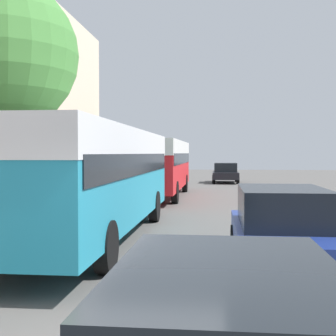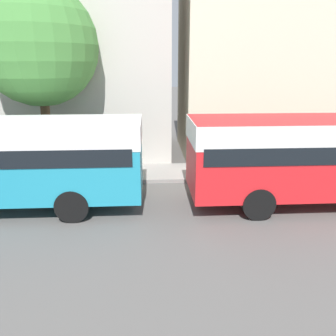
# 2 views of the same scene
# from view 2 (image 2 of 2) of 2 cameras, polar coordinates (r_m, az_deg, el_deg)

# --- Properties ---
(building_midblock) EXTENTS (6.30, 7.81, 11.25)m
(building_midblock) POSITION_cam_2_polar(r_m,az_deg,el_deg) (17.74, -13.69, 20.88)
(building_midblock) COLOR beige
(building_midblock) RESTS_ON ground_plane
(building_far_terrace) EXTENTS (5.44, 9.46, 9.19)m
(building_far_terrace) POSITION_cam_2_polar(r_m,az_deg,el_deg) (18.21, 18.26, 17.17)
(building_far_terrace) COLOR beige
(building_far_terrace) RESTS_ON ground_plane
(street_tree) EXTENTS (4.52, 4.52, 7.27)m
(street_tree) POSITION_cam_2_polar(r_m,az_deg,el_deg) (13.95, -21.72, 19.19)
(street_tree) COLOR brown
(street_tree) RESTS_ON sidewalk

